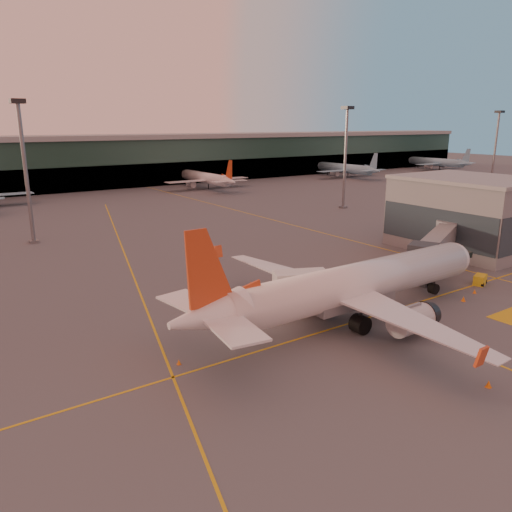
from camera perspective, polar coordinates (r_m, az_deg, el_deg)
ground at (r=53.24m, az=13.91°, el=-9.37°), size 600.00×600.00×0.00m
taxi_markings at (r=84.46m, az=-12.73°, el=-0.18°), size 100.12×173.00×0.01m
terminal at (r=177.75m, az=-22.74°, el=9.71°), size 400.00×20.00×17.60m
gate_building at (r=94.46m, az=23.14°, el=4.48°), size 18.40×22.40×12.60m
mast_west_near at (r=99.28m, az=-24.94°, el=9.75°), size 2.40×2.40×25.60m
mast_east_near at (r=131.44m, az=10.21°, el=11.83°), size 2.40×2.40×25.60m
mast_east_far at (r=193.58m, az=25.73°, el=11.55°), size 2.40×2.40×25.60m
distant_aircraft_row at (r=158.53m, az=-16.72°, el=6.53°), size 350.00×34.00×13.00m
main_airplane at (r=55.69m, az=10.60°, el=-3.47°), size 42.45×38.12×12.85m
jet_bridge at (r=79.28m, az=20.24°, el=1.50°), size 21.40×12.19×6.21m
catering_truck at (r=58.82m, az=5.18°, el=-3.72°), size 6.79×4.97×4.83m
gpu_cart at (r=75.22m, az=24.24°, el=-2.50°), size 2.66×2.10×1.36m
pushback_tug at (r=76.20m, az=19.64°, el=-1.85°), size 3.35×2.33×1.56m
cone_nose at (r=71.22m, az=23.72°, el=-3.73°), size 0.42×0.42×0.54m
cone_tail at (r=47.45m, az=-8.80°, el=-11.89°), size 0.40×0.40×0.51m
cone_wing_right at (r=47.49m, az=25.04°, el=-13.12°), size 0.50×0.50×0.63m
cone_wing_left at (r=68.45m, az=-0.59°, el=-3.15°), size 0.42×0.42×0.53m
cone_fwd at (r=67.57m, az=22.63°, el=-4.54°), size 0.50×0.50×0.64m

